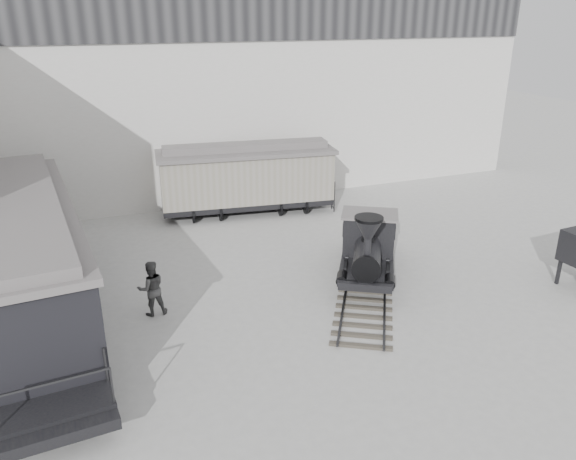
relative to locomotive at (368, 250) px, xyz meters
name	(u,v)px	position (x,y,z in m)	size (l,w,h in m)	color
ground	(366,331)	(-1.86, -3.33, -1.14)	(90.00, 90.00, 0.00)	#9E9E9B
north_wall	(227,91)	(-1.86, 11.65, 4.42)	(34.00, 2.51, 11.00)	silver
locomotive	(368,250)	(0.00, 0.00, 0.00)	(6.13, 8.43, 3.08)	#413A32
boxcar	(247,177)	(-1.89, 8.69, 0.69)	(8.79, 3.79, 3.48)	black
passenger_coach	(29,258)	(-11.41, 1.59, 0.90)	(3.93, 13.94, 3.68)	black
visitor_a	(76,307)	(-10.23, -0.02, -0.28)	(0.62, 0.41, 1.71)	#B1B1B1
visitor_b	(151,288)	(-7.89, 0.20, -0.19)	(0.92, 0.72, 1.89)	#424242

